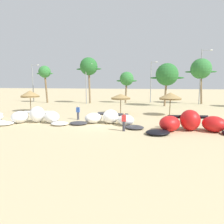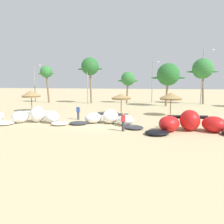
# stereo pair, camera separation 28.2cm
# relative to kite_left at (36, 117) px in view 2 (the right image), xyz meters

# --- Properties ---
(ground_plane) EXTENTS (260.00, 260.00, 0.00)m
(ground_plane) POSITION_rel_kite_left_xyz_m (6.47, 0.73, -0.64)
(ground_plane) COLOR #C6B284
(kite_left) EXTENTS (7.45, 4.28, 1.68)m
(kite_left) POSITION_rel_kite_left_xyz_m (0.00, 0.00, 0.00)
(kite_left) COLOR white
(kite_left) RESTS_ON ground
(kite_left_of_center) EXTENTS (7.92, 4.07, 1.42)m
(kite_left_of_center) POSITION_rel_kite_left_xyz_m (7.60, 1.04, -0.10)
(kite_left_of_center) COLOR #333338
(kite_left_of_center) RESTS_ON ground
(kite_center) EXTENTS (8.46, 4.51, 1.81)m
(kite_center) POSITION_rel_kite_left_xyz_m (15.20, -0.48, 0.05)
(kite_center) COLOR black
(kite_center) RESTS_ON ground
(beach_umbrella_near_van) EXTENTS (2.71, 2.71, 3.08)m
(beach_umbrella_near_van) POSITION_rel_kite_left_xyz_m (-5.73, 7.55, 1.94)
(beach_umbrella_near_van) COLOR brown
(beach_umbrella_near_van) RESTS_ON ground
(beach_umbrella_middle) EXTENTS (2.69, 2.69, 2.71)m
(beach_umbrella_middle) POSITION_rel_kite_left_xyz_m (7.54, 8.06, 1.70)
(beach_umbrella_middle) COLOR brown
(beach_umbrella_middle) RESTS_ON ground
(beach_umbrella_near_palms) EXTENTS (2.85, 2.85, 2.95)m
(beach_umbrella_near_palms) POSITION_rel_kite_left_xyz_m (13.93, 8.09, 1.85)
(beach_umbrella_near_palms) COLOR brown
(beach_umbrella_near_palms) RESTS_ON ground
(person_near_kites) EXTENTS (0.36, 0.24, 1.62)m
(person_near_kites) POSITION_rel_kite_left_xyz_m (9.51, -1.63, 0.18)
(person_near_kites) COLOR #383842
(person_near_kites) RESTS_ON ground
(person_by_umbrellas) EXTENTS (0.36, 0.24, 1.62)m
(person_by_umbrellas) POSITION_rel_kite_left_xyz_m (3.57, 2.73, 0.18)
(person_by_umbrellas) COLOR #383842
(person_by_umbrellas) RESTS_ON ground
(palm_leftmost) EXTENTS (3.74, 2.49, 7.74)m
(palm_leftmost) POSITION_rel_kite_left_xyz_m (-10.76, 20.33, 5.67)
(palm_leftmost) COLOR brown
(palm_leftmost) RESTS_ON ground
(palm_left) EXTENTS (5.36, 3.57, 9.28)m
(palm_left) POSITION_rel_kite_left_xyz_m (-1.37, 21.23, 6.76)
(palm_left) COLOR #7F6647
(palm_left) RESTS_ON ground
(palm_left_of_gap) EXTENTS (4.31, 2.87, 6.47)m
(palm_left_of_gap) POSITION_rel_kite_left_xyz_m (6.11, 23.32, 4.31)
(palm_left_of_gap) COLOR #7F6647
(palm_left_of_gap) RESTS_ON ground
(palm_center_left) EXTENTS (5.93, 3.95, 7.63)m
(palm_center_left) POSITION_rel_kite_left_xyz_m (13.93, 19.00, 4.96)
(palm_center_left) COLOR #7F6647
(palm_center_left) RESTS_ON ground
(palm_center_right) EXTENTS (5.93, 3.95, 8.90)m
(palm_center_right) POSITION_rel_kite_left_xyz_m (20.58, 24.49, 6.22)
(palm_center_right) COLOR #7F6647
(palm_center_right) RESTS_ON ground
(lamppost_west) EXTENTS (1.90, 0.24, 8.23)m
(lamppost_west) POSITION_rel_kite_left_xyz_m (-14.73, 22.17, 4.01)
(lamppost_west) COLOR gray
(lamppost_west) RESTS_ON ground
(lamppost_west_center) EXTENTS (1.44, 0.24, 8.02)m
(lamppost_west_center) POSITION_rel_kite_left_xyz_m (-1.43, 19.96, 3.85)
(lamppost_west_center) COLOR gray
(lamppost_west_center) RESTS_ON ground
(lamppost_east_center) EXTENTS (1.41, 0.24, 8.63)m
(lamppost_east_center) POSITION_rel_kite_left_xyz_m (11.11, 25.28, 4.16)
(lamppost_east_center) COLOR gray
(lamppost_east_center) RESTS_ON ground
(lamppost_east) EXTENTS (2.00, 0.24, 10.46)m
(lamppost_east) POSITION_rel_kite_left_xyz_m (20.59, 23.83, 5.16)
(lamppost_east) COLOR gray
(lamppost_east) RESTS_ON ground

